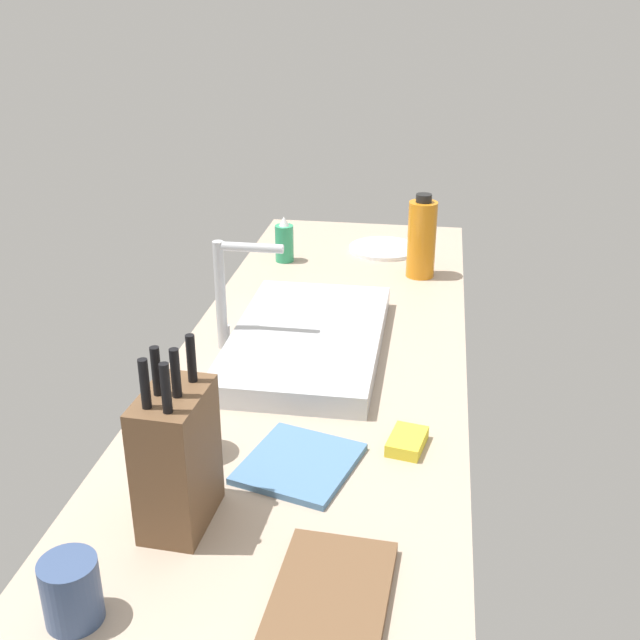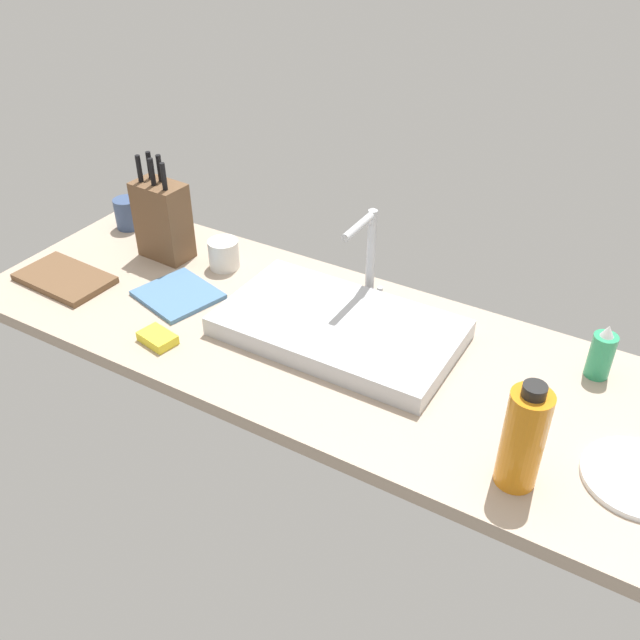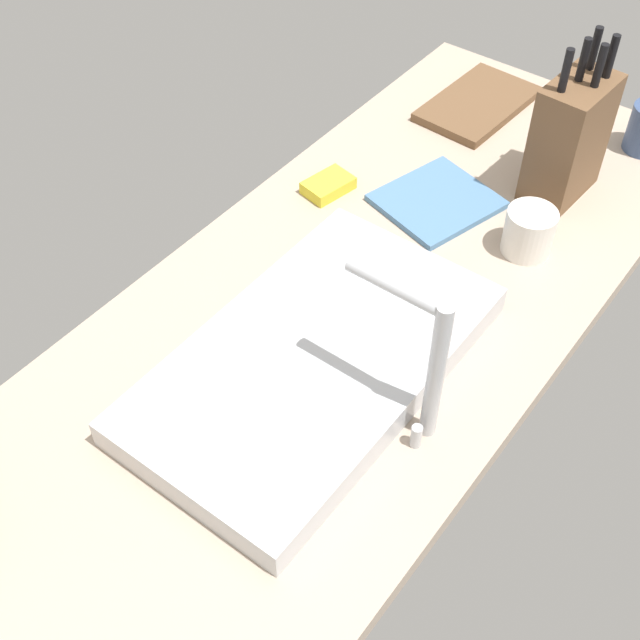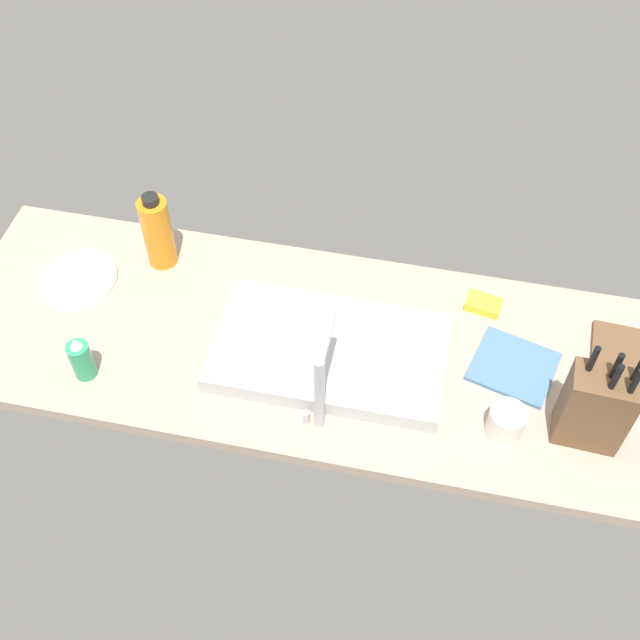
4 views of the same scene
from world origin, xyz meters
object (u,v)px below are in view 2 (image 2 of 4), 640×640
object	(u,v)px
faucet	(368,250)
dinner_plate	(638,478)
sink_basin	(339,328)
coffee_mug	(128,213)
knife_block	(163,219)
dish_towel	(178,295)
cutting_board	(65,278)
dish_sponge	(158,338)
soap_bottle	(601,354)
ceramic_cup	(224,254)
water_bottle	(523,438)

from	to	relation	value
faucet	dinner_plate	bearing A→B (deg)	-21.51
sink_basin	coffee_mug	bearing A→B (deg)	168.76
knife_block	dish_towel	bearing A→B (deg)	-39.39
faucet	cutting_board	distance (cm)	84.14
knife_block	coffee_mug	bearing A→B (deg)	164.15
dish_sponge	dish_towel	bearing A→B (deg)	116.19
faucet	dish_towel	world-z (taller)	faucet
knife_block	sink_basin	bearing A→B (deg)	-5.25
soap_bottle	dinner_plate	xyz separation A→B (cm)	(14.02, -28.29, -5.34)
cutting_board	dish_towel	distance (cm)	33.31
dish_towel	dish_sponge	bearing A→B (deg)	-63.81
sink_basin	dish_sponge	world-z (taller)	sink_basin
coffee_mug	soap_bottle	bearing A→B (deg)	0.01
dish_towel	dish_sponge	world-z (taller)	dish_sponge
soap_bottle	dish_towel	xyz separation A→B (cm)	(-103.15, -23.15, -5.34)
knife_block	cutting_board	distance (cm)	31.30
coffee_mug	ceramic_cup	xyz separation A→B (cm)	(40.22, -4.35, -0.59)
knife_block	dish_sponge	bearing A→B (deg)	-49.31
faucet	coffee_mug	size ratio (longest dim) A/B	2.69
ceramic_cup	dish_sponge	xyz separation A→B (cm)	(7.55, -36.87, -2.93)
water_bottle	cutting_board	bearing A→B (deg)	176.80
cutting_board	ceramic_cup	size ratio (longest dim) A/B	3.01
cutting_board	water_bottle	bearing A→B (deg)	-3.20
sink_basin	dish_sponge	distance (cm)	43.92
soap_bottle	dinner_plate	size ratio (longest dim) A/B	0.65
knife_block	dish_towel	xyz separation A→B (cm)	(16.99, -15.59, -10.99)
soap_bottle	dish_towel	distance (cm)	105.86
knife_block	coffee_mug	size ratio (longest dim) A/B	3.18
knife_block	cutting_board	size ratio (longest dim) A/B	1.16
water_bottle	dish_towel	size ratio (longest dim) A/B	1.21
coffee_mug	dish_sponge	world-z (taller)	coffee_mug
soap_bottle	dish_sponge	distance (cm)	102.99
water_bottle	dinner_plate	world-z (taller)	water_bottle
knife_block	dish_towel	size ratio (longest dim) A/B	1.54
knife_block	cutting_board	world-z (taller)	knife_block
faucet	dish_towel	bearing A→B (deg)	-151.68
soap_bottle	ceramic_cup	bearing A→B (deg)	-177.54
dish_towel	ceramic_cup	distance (cm)	19.15
dish_towel	water_bottle	bearing A→B (deg)	-9.96
sink_basin	faucet	distance (cm)	21.62
knife_block	coffee_mug	world-z (taller)	knife_block
sink_basin	soap_bottle	distance (cm)	60.29
sink_basin	ceramic_cup	distance (cm)	45.74
coffee_mug	ceramic_cup	size ratio (longest dim) A/B	1.10
soap_bottle	dish_towel	bearing A→B (deg)	-167.35
knife_block	dinner_plate	bearing A→B (deg)	-5.64
faucet	ceramic_cup	distance (cm)	44.35
cutting_board	dish_towel	world-z (taller)	cutting_board
faucet	cutting_board	world-z (taller)	faucet
soap_bottle	dish_sponge	xyz separation A→B (cm)	(-94.25, -41.25, -4.74)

